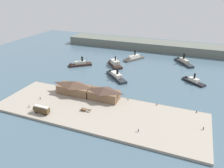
# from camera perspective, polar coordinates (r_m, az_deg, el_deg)

# --- Properties ---
(ground_plane) EXTENTS (320.00, 320.00, 0.00)m
(ground_plane) POSITION_cam_1_polar(r_m,az_deg,el_deg) (131.10, 0.30, -2.78)
(ground_plane) COLOR #476070
(quay_promenade) EXTENTS (110.00, 36.00, 1.20)m
(quay_promenade) POSITION_cam_1_polar(r_m,az_deg,el_deg) (113.27, -3.78, -7.29)
(quay_promenade) COLOR #9E9384
(quay_promenade) RESTS_ON ground
(seawall_edge) EXTENTS (110.00, 0.80, 1.00)m
(seawall_edge) POSITION_cam_1_polar(r_m,az_deg,el_deg) (127.90, -0.29, -3.28)
(seawall_edge) COLOR gray
(seawall_edge) RESTS_ON ground
(ferry_shed_central_terminal) EXTENTS (20.52, 9.15, 8.07)m
(ferry_shed_central_terminal) POSITION_cam_1_polar(r_m,az_deg,el_deg) (129.80, -9.96, -0.87)
(ferry_shed_central_terminal) COLOR brown
(ferry_shed_central_terminal) RESTS_ON quay_promenade
(ferry_shed_east_terminal) EXTENTS (17.28, 9.07, 7.27)m
(ferry_shed_east_terminal) POSITION_cam_1_polar(r_m,az_deg,el_deg) (121.72, -2.13, -2.51)
(ferry_shed_east_terminal) COLOR brown
(ferry_shed_east_terminal) RESTS_ON quay_promenade
(street_tram) EXTENTS (8.25, 2.75, 4.17)m
(street_tram) POSITION_cam_1_polar(r_m,az_deg,el_deg) (114.82, -18.13, -6.35)
(street_tram) COLOR #4C381E
(street_tram) RESTS_ON quay_promenade
(horse_cart) EXTENTS (5.95, 1.68, 1.87)m
(horse_cart) POSITION_cam_1_polar(r_m,az_deg,el_deg) (112.65, -6.98, -6.73)
(horse_cart) COLOR brown
(horse_cart) RESTS_ON quay_promenade
(pedestrian_near_east_shed) EXTENTS (0.39, 0.39, 1.60)m
(pedestrian_near_east_shed) POSITION_cam_1_polar(r_m,az_deg,el_deg) (129.66, -18.48, -3.55)
(pedestrian_near_east_shed) COLOR #232328
(pedestrian_near_east_shed) RESTS_ON quay_promenade
(pedestrian_standing_center) EXTENTS (0.39, 0.39, 1.59)m
(pedestrian_standing_center) POSITION_cam_1_polar(r_m,az_deg,el_deg) (123.14, -21.11, -5.54)
(pedestrian_standing_center) COLOR #4C3D33
(pedestrian_standing_center) RESTS_ON quay_promenade
(pedestrian_walking_west) EXTENTS (0.41, 0.41, 1.65)m
(pedestrian_walking_west) POSITION_cam_1_polar(r_m,az_deg,el_deg) (107.04, 23.05, -10.74)
(pedestrian_walking_west) COLOR #232328
(pedestrian_walking_west) RESTS_ON quay_promenade
(pedestrian_at_waters_edge) EXTENTS (0.42, 0.42, 1.70)m
(pedestrian_at_waters_edge) POSITION_cam_1_polar(r_m,az_deg,el_deg) (98.25, 6.98, -12.09)
(pedestrian_at_waters_edge) COLOR #33384C
(pedestrian_at_waters_edge) RESTS_ON quay_promenade
(pedestrian_walking_east) EXTENTS (0.42, 0.42, 1.70)m
(pedestrian_walking_east) POSITION_cam_1_polar(r_m,az_deg,el_deg) (119.80, -20.18, -6.24)
(pedestrian_walking_east) COLOR #4C3D33
(pedestrian_walking_east) RESTS_ON quay_promenade
(mooring_post_west) EXTENTS (0.44, 0.44, 0.90)m
(mooring_post_west) POSITION_cam_1_polar(r_m,az_deg,el_deg) (119.82, 11.80, -5.30)
(mooring_post_west) COLOR black
(mooring_post_west) RESTS_ON quay_promenade
(mooring_post_center_east) EXTENTS (0.44, 0.44, 0.90)m
(mooring_post_center_east) POSITION_cam_1_polar(r_m,az_deg,el_deg) (118.87, 21.50, -6.90)
(mooring_post_center_east) COLOR black
(mooring_post_center_east) RESTS_ON quay_promenade
(mooring_post_center_west) EXTENTS (0.44, 0.44, 0.90)m
(mooring_post_center_west) POSITION_cam_1_polar(r_m,az_deg,el_deg) (122.74, 4.26, -4.03)
(mooring_post_center_west) COLOR black
(mooring_post_center_west) RESTS_ON quay_promenade
(mooring_post_east) EXTENTS (0.44, 0.44, 0.90)m
(mooring_post_east) POSITION_cam_1_polar(r_m,az_deg,el_deg) (141.49, -13.95, -0.66)
(mooring_post_east) COLOR black
(mooring_post_east) RESTS_ON quay_promenade
(ferry_moored_west) EXTENTS (16.07, 21.27, 10.19)m
(ferry_moored_west) POSITION_cam_1_polar(r_m,az_deg,el_deg) (191.95, 5.29, 6.68)
(ferry_moored_west) COLOR #514C47
(ferry_moored_west) RESTS_ON ground
(ferry_near_quay) EXTENTS (18.85, 23.16, 10.06)m
(ferry_near_quay) POSITION_cam_1_polar(r_m,az_deg,el_deg) (193.82, 18.10, 5.75)
(ferry_near_quay) COLOR #23282D
(ferry_near_quay) RESTS_ON ground
(ferry_approaching_west) EXTENTS (17.78, 19.30, 10.49)m
(ferry_approaching_west) POSITION_cam_1_polar(r_m,az_deg,el_deg) (178.90, 0.56, 5.52)
(ferry_approaching_west) COLOR black
(ferry_approaching_west) RESTS_ON ground
(ferry_departing_north) EXTENTS (22.09, 21.45, 9.19)m
(ferry_departing_north) POSITION_cam_1_polar(r_m,az_deg,el_deg) (155.63, 0.74, 2.41)
(ferry_departing_north) COLOR #23282D
(ferry_departing_north) RESTS_ON ground
(ferry_mid_harbor) EXTENTS (17.14, 14.05, 8.29)m
(ferry_mid_harbor) POSITION_cam_1_polar(r_m,az_deg,el_deg) (157.13, 20.24, 0.92)
(ferry_mid_harbor) COLOR black
(ferry_mid_harbor) RESTS_ON ground
(ferry_moored_east) EXTENTS (18.63, 16.63, 9.26)m
(ferry_moored_east) POSITION_cam_1_polar(r_m,az_deg,el_deg) (179.41, -9.07, 5.14)
(ferry_moored_east) COLOR black
(ferry_moored_east) RESTS_ON ground
(far_headland) EXTENTS (180.00, 24.00, 8.00)m
(far_headland) POSITION_cam_1_polar(r_m,az_deg,el_deg) (229.47, 10.51, 10.05)
(far_headland) COLOR #60665B
(far_headland) RESTS_ON ground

